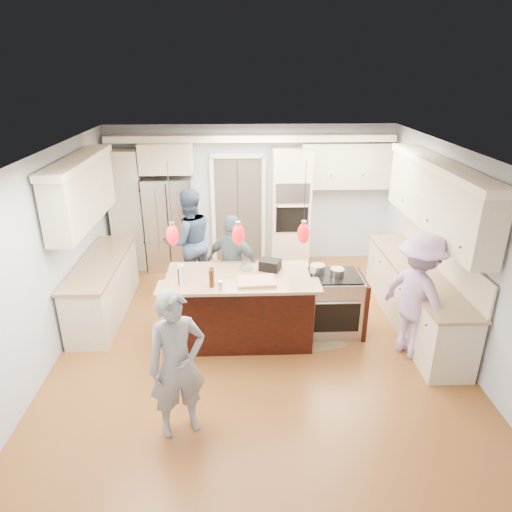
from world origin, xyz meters
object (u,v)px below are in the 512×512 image
at_px(island_range, 335,303).
at_px(refrigerator, 171,223).
at_px(person_bar_end, 177,365).
at_px(kitchen_island, 240,306).
at_px(person_far_left, 189,241).

bearing_deg(island_range, refrigerator, 137.41).
bearing_deg(person_bar_end, kitchen_island, 47.89).
xyz_separation_m(refrigerator, kitchen_island, (1.30, -2.57, -0.41)).
xyz_separation_m(island_range, person_bar_end, (-2.06, -1.95, 0.38)).
bearing_deg(person_bar_end, island_range, 20.48).
height_order(refrigerator, person_bar_end, refrigerator).
distance_m(refrigerator, person_far_left, 1.13).
distance_m(kitchen_island, person_far_left, 1.80).
height_order(kitchen_island, person_bar_end, person_bar_end).
bearing_deg(person_far_left, island_range, 123.65).
xyz_separation_m(island_range, person_far_left, (-2.26, 1.45, 0.46)).
distance_m(island_range, person_bar_end, 2.86).
height_order(island_range, person_bar_end, person_bar_end).
distance_m(kitchen_island, island_range, 1.41).
bearing_deg(island_range, person_far_left, 147.29).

